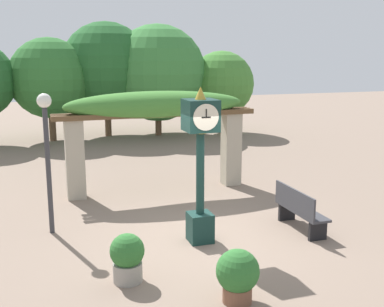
# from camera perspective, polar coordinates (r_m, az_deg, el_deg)

# --- Properties ---
(ground_plane) EXTENTS (60.00, 60.00, 0.00)m
(ground_plane) POSITION_cam_1_polar(r_m,az_deg,el_deg) (9.71, 1.20, -10.04)
(ground_plane) COLOR #7F6B5B
(pedestal_clock) EXTENTS (0.59, 0.64, 3.02)m
(pedestal_clock) POSITION_cam_1_polar(r_m,az_deg,el_deg) (9.08, 0.99, -0.29)
(pedestal_clock) COLOR #14332D
(pedestal_clock) RESTS_ON ground
(pergola) EXTENTS (5.30, 1.06, 2.66)m
(pergola) POSITION_cam_1_polar(r_m,az_deg,el_deg) (12.56, -4.24, 4.67)
(pergola) COLOR #A89E89
(pergola) RESTS_ON ground
(potted_plant_near_left) EXTENTS (0.56, 0.56, 0.80)m
(potted_plant_near_left) POSITION_cam_1_polar(r_m,az_deg,el_deg) (7.94, -7.68, -12.05)
(potted_plant_near_left) COLOR gray
(potted_plant_near_left) RESTS_ON ground
(potted_plant_near_right) EXTENTS (0.65, 0.65, 0.82)m
(potted_plant_near_right) POSITION_cam_1_polar(r_m,az_deg,el_deg) (7.29, 5.43, -14.07)
(potted_plant_near_right) COLOR brown
(potted_plant_near_right) RESTS_ON ground
(park_bench) EXTENTS (0.42, 1.53, 0.89)m
(park_bench) POSITION_cam_1_polar(r_m,az_deg,el_deg) (10.26, 12.59, -6.54)
(park_bench) COLOR #38383D
(park_bench) RESTS_ON ground
(lamp_post) EXTENTS (0.28, 0.28, 2.85)m
(lamp_post) POSITION_cam_1_polar(r_m,az_deg,el_deg) (9.92, -16.87, 1.69)
(lamp_post) COLOR #333338
(lamp_post) RESTS_ON ground
(tree_line) EXTENTS (13.19, 4.51, 4.96)m
(tree_line) POSITION_cam_1_polar(r_m,az_deg,el_deg) (21.12, -9.15, 9.25)
(tree_line) COLOR brown
(tree_line) RESTS_ON ground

